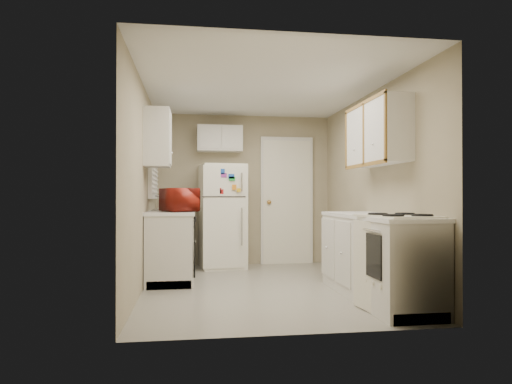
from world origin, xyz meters
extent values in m
plane|color=#ACA799|center=(0.00, 0.00, 0.00)|extent=(3.80, 3.80, 0.00)
plane|color=white|center=(0.00, 0.00, 2.40)|extent=(3.80, 3.80, 0.00)
plane|color=tan|center=(-1.40, 0.00, 1.20)|extent=(3.80, 3.80, 0.00)
plane|color=tan|center=(1.40, 0.00, 1.20)|extent=(3.80, 3.80, 0.00)
plane|color=tan|center=(0.00, 1.90, 1.20)|extent=(2.80, 2.80, 0.00)
plane|color=tan|center=(0.00, -1.90, 1.20)|extent=(2.80, 2.80, 0.00)
cube|color=silver|center=(-1.10, 0.90, 0.45)|extent=(0.60, 1.80, 0.90)
cube|color=black|center=(-0.81, 0.30, 0.49)|extent=(0.03, 0.58, 0.72)
cube|color=gray|center=(-1.10, 1.05, 0.86)|extent=(0.54, 0.74, 0.16)
imported|color=maroon|center=(-0.99, 0.40, 1.05)|extent=(0.60, 0.47, 0.35)
imported|color=white|center=(-1.07, 1.31, 1.00)|extent=(0.09, 0.10, 0.17)
cube|color=silver|center=(-1.36, 1.05, 1.60)|extent=(0.10, 0.98, 1.08)
cube|color=silver|center=(-1.25, 0.22, 1.80)|extent=(0.30, 0.45, 0.70)
cube|color=white|center=(-0.37, 1.57, 0.79)|extent=(0.73, 0.71, 1.58)
cube|color=silver|center=(-0.40, 1.75, 2.00)|extent=(0.70, 0.30, 0.40)
cube|color=white|center=(0.70, 1.86, 1.02)|extent=(0.86, 0.06, 2.08)
cube|color=silver|center=(1.10, -0.80, 0.45)|extent=(0.60, 2.00, 0.90)
cube|color=white|center=(1.10, -1.36, 0.43)|extent=(0.67, 0.79, 0.87)
cube|color=silver|center=(1.25, -0.50, 1.80)|extent=(0.30, 1.20, 0.70)
camera|label=1|loc=(-0.84, -5.42, 1.09)|focal=32.00mm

